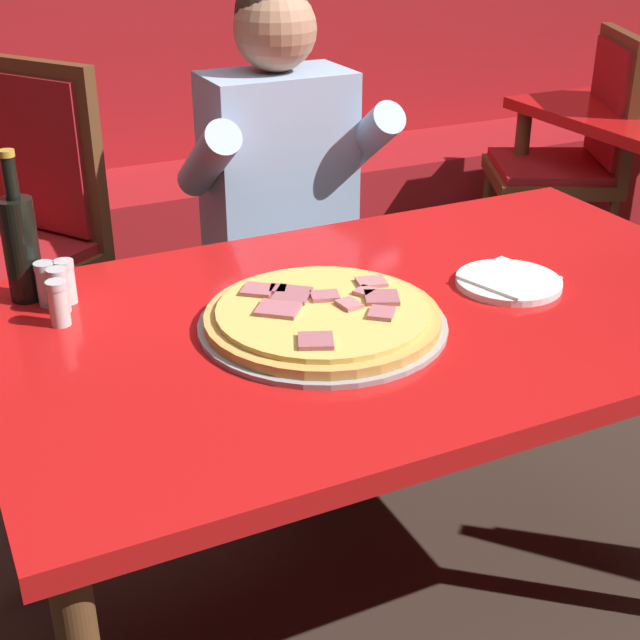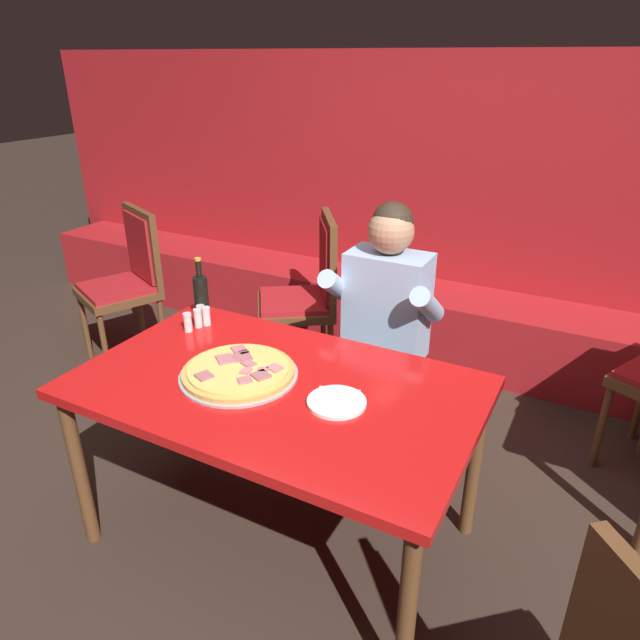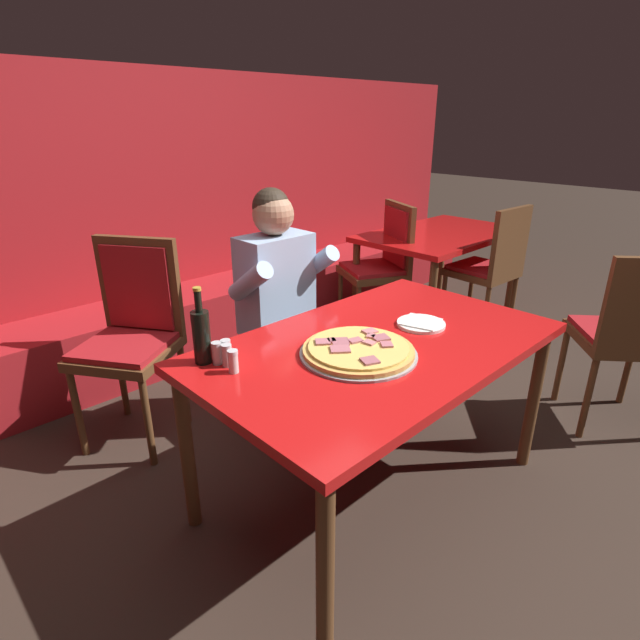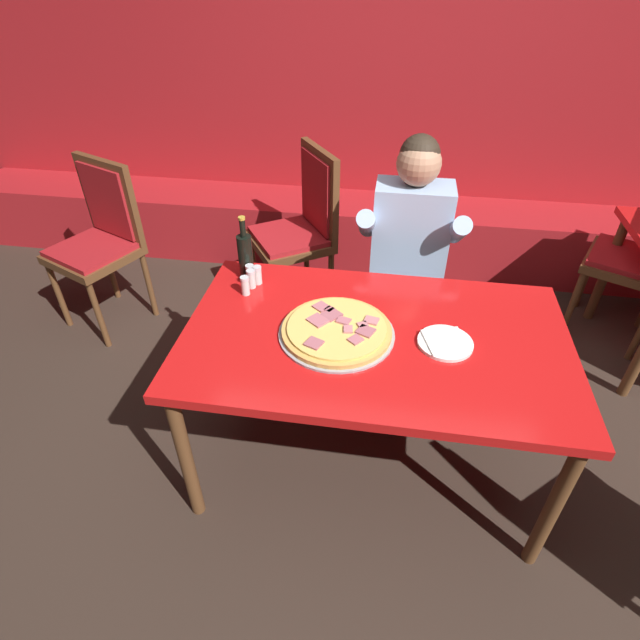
{
  "view_description": "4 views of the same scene",
  "coord_description": "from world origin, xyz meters",
  "px_view_note": "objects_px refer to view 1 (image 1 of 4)",
  "views": [
    {
      "loc": [
        -0.78,
        -1.31,
        1.48
      ],
      "look_at": [
        -0.12,
        0.04,
        0.73
      ],
      "focal_mm": 50.0,
      "sensor_mm": 36.0,
      "label": 1
    },
    {
      "loc": [
        1.01,
        -1.53,
        1.86
      ],
      "look_at": [
        0.01,
        0.33,
        0.88
      ],
      "focal_mm": 32.0,
      "sensor_mm": 36.0,
      "label": 2
    },
    {
      "loc": [
        -1.45,
        -1.16,
        1.6
      ],
      "look_at": [
        -0.02,
        0.33,
        0.75
      ],
      "focal_mm": 28.0,
      "sensor_mm": 36.0,
      "label": 3
    },
    {
      "loc": [
        0.02,
        -1.52,
        1.97
      ],
      "look_at": [
        -0.24,
        0.12,
        0.71
      ],
      "focal_mm": 28.0,
      "sensor_mm": 36.0,
      "label": 4
    }
  ],
  "objects_px": {
    "pizza": "(323,317)",
    "shaker_parmesan": "(66,284)",
    "diner_seated_blue_shirt": "(291,207)",
    "dining_chair_by_booth": "(575,150)",
    "dining_chair_near_right": "(19,224)",
    "shaker_red_pepper_flakes": "(59,292)",
    "shaker_black_pepper": "(59,305)",
    "beer_bottle": "(21,245)",
    "shaker_oregano": "(47,286)",
    "main_dining_table": "(387,341)",
    "plate_white_paper": "(509,281)"
  },
  "relations": [
    {
      "from": "pizza",
      "to": "diner_seated_blue_shirt",
      "type": "height_order",
      "value": "diner_seated_blue_shirt"
    },
    {
      "from": "pizza",
      "to": "shaker_red_pepper_flakes",
      "type": "distance_m",
      "value": 0.49
    },
    {
      "from": "shaker_oregano",
      "to": "shaker_black_pepper",
      "type": "distance_m",
      "value": 0.1
    },
    {
      "from": "main_dining_table",
      "to": "shaker_parmesan",
      "type": "relative_size",
      "value": 17.44
    },
    {
      "from": "shaker_red_pepper_flakes",
      "to": "diner_seated_blue_shirt",
      "type": "height_order",
      "value": "diner_seated_blue_shirt"
    },
    {
      "from": "main_dining_table",
      "to": "plate_white_paper",
      "type": "distance_m",
      "value": 0.28
    },
    {
      "from": "main_dining_table",
      "to": "shaker_red_pepper_flakes",
      "type": "bearing_deg",
      "value": 156.13
    },
    {
      "from": "plate_white_paper",
      "to": "diner_seated_blue_shirt",
      "type": "xyz_separation_m",
      "value": [
        -0.14,
        0.74,
        -0.05
      ]
    },
    {
      "from": "diner_seated_blue_shirt",
      "to": "dining_chair_by_booth",
      "type": "xyz_separation_m",
      "value": [
        1.34,
        0.45,
        -0.12
      ]
    },
    {
      "from": "shaker_red_pepper_flakes",
      "to": "shaker_black_pepper",
      "type": "relative_size",
      "value": 1.0
    },
    {
      "from": "plate_white_paper",
      "to": "shaker_parmesan",
      "type": "height_order",
      "value": "shaker_parmesan"
    },
    {
      "from": "beer_bottle",
      "to": "shaker_red_pepper_flakes",
      "type": "height_order",
      "value": "beer_bottle"
    },
    {
      "from": "shaker_black_pepper",
      "to": "dining_chair_by_booth",
      "type": "xyz_separation_m",
      "value": [
        2.04,
        0.97,
        -0.2
      ]
    },
    {
      "from": "pizza",
      "to": "plate_white_paper",
      "type": "relative_size",
      "value": 2.15
    },
    {
      "from": "shaker_parmesan",
      "to": "shaker_oregano",
      "type": "bearing_deg",
      "value": 171.32
    },
    {
      "from": "shaker_red_pepper_flakes",
      "to": "dining_chair_near_right",
      "type": "bearing_deg",
      "value": 87.13
    },
    {
      "from": "shaker_oregano",
      "to": "dining_chair_by_booth",
      "type": "xyz_separation_m",
      "value": [
        2.04,
        0.88,
        -0.2
      ]
    },
    {
      "from": "plate_white_paper",
      "to": "dining_chair_near_right",
      "type": "height_order",
      "value": "dining_chair_near_right"
    },
    {
      "from": "shaker_black_pepper",
      "to": "dining_chair_by_booth",
      "type": "height_order",
      "value": "dining_chair_by_booth"
    },
    {
      "from": "shaker_red_pepper_flakes",
      "to": "diner_seated_blue_shirt",
      "type": "relative_size",
      "value": 0.07
    },
    {
      "from": "pizza",
      "to": "plate_white_paper",
      "type": "distance_m",
      "value": 0.41
    },
    {
      "from": "shaker_oregano",
      "to": "dining_chair_by_booth",
      "type": "distance_m",
      "value": 2.23
    },
    {
      "from": "pizza",
      "to": "shaker_parmesan",
      "type": "height_order",
      "value": "shaker_parmesan"
    },
    {
      "from": "shaker_parmesan",
      "to": "shaker_red_pepper_flakes",
      "type": "height_order",
      "value": "same"
    },
    {
      "from": "plate_white_paper",
      "to": "shaker_black_pepper",
      "type": "bearing_deg",
      "value": 165.92
    },
    {
      "from": "shaker_red_pepper_flakes",
      "to": "dining_chair_by_booth",
      "type": "xyz_separation_m",
      "value": [
        2.02,
        0.92,
        -0.2
      ]
    },
    {
      "from": "pizza",
      "to": "shaker_parmesan",
      "type": "relative_size",
      "value": 5.25
    },
    {
      "from": "shaker_black_pepper",
      "to": "dining_chair_near_right",
      "type": "distance_m",
      "value": 1.01
    },
    {
      "from": "shaker_oregano",
      "to": "shaker_black_pepper",
      "type": "bearing_deg",
      "value": -87.5
    },
    {
      "from": "dining_chair_near_right",
      "to": "diner_seated_blue_shirt",
      "type": "bearing_deg",
      "value": -35.95
    },
    {
      "from": "plate_white_paper",
      "to": "shaker_black_pepper",
      "type": "relative_size",
      "value": 2.44
    },
    {
      "from": "dining_chair_near_right",
      "to": "beer_bottle",
      "type": "bearing_deg",
      "value": -96.21
    },
    {
      "from": "dining_chair_by_booth",
      "to": "shaker_parmesan",
      "type": "bearing_deg",
      "value": -156.22
    },
    {
      "from": "main_dining_table",
      "to": "shaker_red_pepper_flakes",
      "type": "height_order",
      "value": "shaker_red_pepper_flakes"
    },
    {
      "from": "beer_bottle",
      "to": "shaker_parmesan",
      "type": "distance_m",
      "value": 0.11
    },
    {
      "from": "beer_bottle",
      "to": "dining_chair_by_booth",
      "type": "xyz_separation_m",
      "value": [
        2.07,
        0.83,
        -0.27
      ]
    },
    {
      "from": "plate_white_paper",
      "to": "shaker_red_pepper_flakes",
      "type": "distance_m",
      "value": 0.87
    },
    {
      "from": "main_dining_table",
      "to": "pizza",
      "type": "xyz_separation_m",
      "value": [
        -0.15,
        -0.02,
        0.09
      ]
    },
    {
      "from": "dining_chair_near_right",
      "to": "main_dining_table",
      "type": "bearing_deg",
      "value": -66.46
    },
    {
      "from": "beer_bottle",
      "to": "shaker_red_pepper_flakes",
      "type": "bearing_deg",
      "value": -62.91
    },
    {
      "from": "plate_white_paper",
      "to": "diner_seated_blue_shirt",
      "type": "distance_m",
      "value": 0.75
    },
    {
      "from": "beer_bottle",
      "to": "diner_seated_blue_shirt",
      "type": "distance_m",
      "value": 0.84
    },
    {
      "from": "plate_white_paper",
      "to": "main_dining_table",
      "type": "bearing_deg",
      "value": 176.15
    },
    {
      "from": "shaker_oregano",
      "to": "diner_seated_blue_shirt",
      "type": "bearing_deg",
      "value": 31.73
    },
    {
      "from": "beer_bottle",
      "to": "shaker_black_pepper",
      "type": "relative_size",
      "value": 3.4
    },
    {
      "from": "shaker_oregano",
      "to": "shaker_black_pepper",
      "type": "xyz_separation_m",
      "value": [
        0.0,
        -0.1,
        0.0
      ]
    },
    {
      "from": "shaker_red_pepper_flakes",
      "to": "shaker_black_pepper",
      "type": "xyz_separation_m",
      "value": [
        -0.01,
        -0.06,
        0.0
      ]
    },
    {
      "from": "beer_bottle",
      "to": "main_dining_table",
      "type": "bearing_deg",
      "value": -29.04
    },
    {
      "from": "diner_seated_blue_shirt",
      "to": "dining_chair_near_right",
      "type": "xyz_separation_m",
      "value": [
        -0.64,
        0.46,
        -0.1
      ]
    },
    {
      "from": "pizza",
      "to": "shaker_black_pepper",
      "type": "height_order",
      "value": "shaker_black_pepper"
    }
  ]
}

